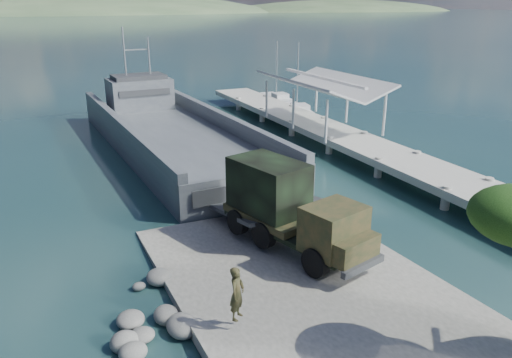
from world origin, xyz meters
name	(u,v)px	position (x,y,z in m)	size (l,w,h in m)	color
ground	(302,290)	(0.00, 0.00, 0.00)	(1400.00, 1400.00, 0.00)	#1C4243
boat_ramp	(315,298)	(0.00, -1.00, 0.25)	(10.00, 18.00, 0.50)	slate
shoreline_rocks	(146,322)	(-6.20, 0.50, 0.00)	(3.20, 5.60, 0.90)	#5E5E5C
distant_headlands	(79,14)	(50.00, 560.00, 0.00)	(1000.00, 240.00, 48.00)	#375132
pier	(328,124)	(13.00, 18.77, 1.60)	(6.40, 44.00, 6.10)	#BBBAB0
landing_craft	(173,140)	(0.88, 22.06, 0.79)	(9.54, 32.90, 9.68)	#444950
military_truck	(289,207)	(0.93, 3.02, 2.32)	(4.31, 8.19, 3.65)	black
soldier	(237,303)	(-3.56, -1.79, 1.45)	(0.70, 0.46, 1.91)	black
sailboat_near	(297,111)	(15.97, 29.24, 0.40)	(3.01, 6.37, 7.47)	silver
sailboat_far	(277,99)	(17.12, 36.18, 0.38)	(1.94, 5.89, 7.10)	silver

